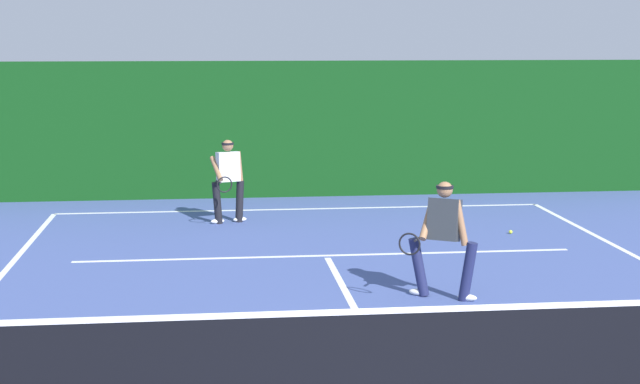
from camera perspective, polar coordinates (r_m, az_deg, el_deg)
name	(u,v)px	position (r m, az deg, el deg)	size (l,w,h in m)	color
court_line_baseline_far	(301,209)	(19.51, -1.10, -1.00)	(9.67, 0.10, 0.01)	white
court_line_service	(326,255)	(15.41, 0.37, -3.73)	(7.88, 0.10, 0.01)	white
court_line_centre	(358,316)	(12.18, 2.26, -7.23)	(0.10, 6.40, 0.01)	white
tennis_net	(412,360)	(9.02, 5.40, -9.75)	(10.60, 0.09, 1.07)	#1E4723
player_near	(443,235)	(12.86, 7.21, -2.51)	(1.10, 0.80, 1.57)	#1E234C
player_far	(228,178)	(18.02, -5.40, 0.84)	(0.70, 0.90, 1.55)	black
tennis_ball	(511,232)	(17.41, 11.09, -2.31)	(0.07, 0.07, 0.07)	#D1E033
back_fence_windscreen	(294,129)	(20.84, -1.51, 3.68)	(16.96, 0.12, 2.91)	#0E3D12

